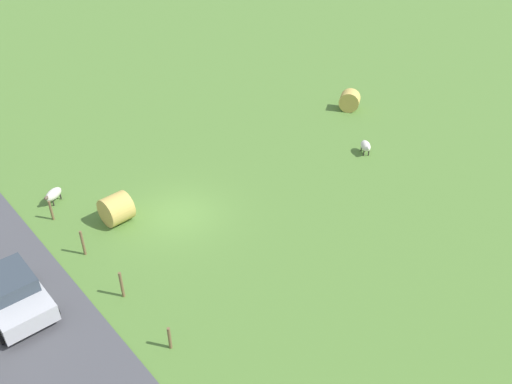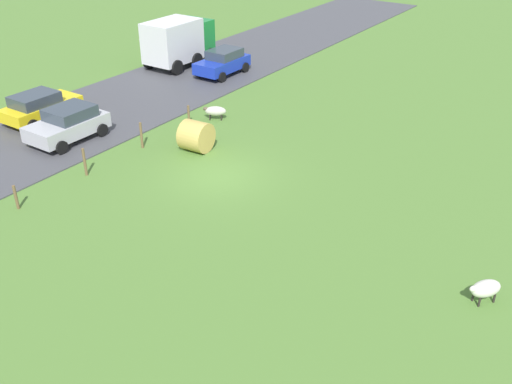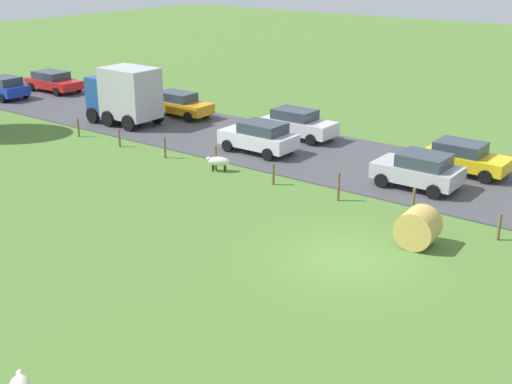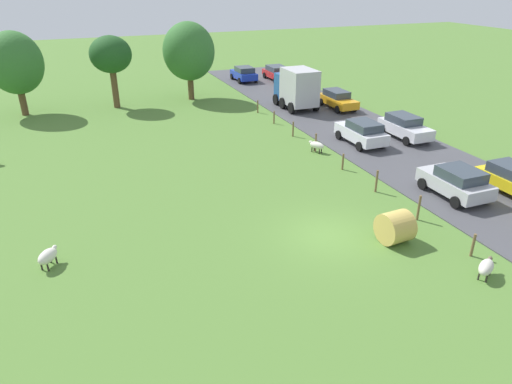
{
  "view_description": "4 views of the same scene",
  "coord_description": "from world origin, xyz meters",
  "px_view_note": "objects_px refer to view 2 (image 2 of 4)",
  "views": [
    {
      "loc": [
        10.9,
        18.36,
        15.43
      ],
      "look_at": [
        -3.58,
        1.69,
        0.65
      ],
      "focal_mm": 36.95,
      "sensor_mm": 36.0,
      "label": 1
    },
    {
      "loc": [
        -13.79,
        17.39,
        11.54
      ],
      "look_at": [
        -3.42,
        2.17,
        1.28
      ],
      "focal_mm": 40.31,
      "sensor_mm": 36.0,
      "label": 2
    },
    {
      "loc": [
        -19.08,
        -10.45,
        10.36
      ],
      "look_at": [
        0.84,
        4.61,
        1.24
      ],
      "focal_mm": 47.35,
      "sensor_mm": 36.0,
      "label": 3
    },
    {
      "loc": [
        -9.86,
        -15.89,
        10.89
      ],
      "look_at": [
        -2.38,
        2.82,
        1.4
      ],
      "focal_mm": 32.68,
      "sensor_mm": 36.0,
      "label": 4
    }
  ],
  "objects_px": {
    "car_4": "(223,62)",
    "car_7": "(40,106)",
    "hay_bale_1": "(196,136)",
    "car_3": "(68,124)",
    "truck_1": "(178,41)",
    "sheep_2": "(215,111)",
    "sheep_1": "(485,289)"
  },
  "relations": [
    {
      "from": "sheep_2",
      "to": "car_4",
      "type": "height_order",
      "value": "car_4"
    },
    {
      "from": "car_7",
      "to": "car_4",
      "type": "bearing_deg",
      "value": -105.08
    },
    {
      "from": "hay_bale_1",
      "to": "car_4",
      "type": "relative_size",
      "value": 0.38
    },
    {
      "from": "sheep_2",
      "to": "car_7",
      "type": "relative_size",
      "value": 0.3
    },
    {
      "from": "truck_1",
      "to": "car_3",
      "type": "relative_size",
      "value": 1.26
    },
    {
      "from": "car_7",
      "to": "sheep_2",
      "type": "bearing_deg",
      "value": -144.36
    },
    {
      "from": "sheep_1",
      "to": "car_4",
      "type": "distance_m",
      "value": 24.38
    },
    {
      "from": "car_3",
      "to": "sheep_1",
      "type": "bearing_deg",
      "value": 177.22
    },
    {
      "from": "sheep_2",
      "to": "car_4",
      "type": "xyz_separation_m",
      "value": [
        4.32,
        -6.36,
        0.41
      ]
    },
    {
      "from": "sheep_2",
      "to": "truck_1",
      "type": "bearing_deg",
      "value": -38.28
    },
    {
      "from": "car_4",
      "to": "hay_bale_1",
      "type": "bearing_deg",
      "value": 120.99
    },
    {
      "from": "car_4",
      "to": "car_7",
      "type": "xyz_separation_m",
      "value": [
        3.16,
        11.72,
        -0.04
      ]
    },
    {
      "from": "sheep_1",
      "to": "hay_bale_1",
      "type": "relative_size",
      "value": 0.78
    },
    {
      "from": "sheep_2",
      "to": "hay_bale_1",
      "type": "distance_m",
      "value": 3.96
    },
    {
      "from": "truck_1",
      "to": "sheep_1",
      "type": "bearing_deg",
      "value": 150.63
    },
    {
      "from": "sheep_1",
      "to": "car_7",
      "type": "bearing_deg",
      "value": -4.45
    },
    {
      "from": "sheep_1",
      "to": "car_4",
      "type": "xyz_separation_m",
      "value": [
        20.27,
        -13.54,
        0.38
      ]
    },
    {
      "from": "sheep_2",
      "to": "car_3",
      "type": "bearing_deg",
      "value": 55.87
    },
    {
      "from": "hay_bale_1",
      "to": "truck_1",
      "type": "height_order",
      "value": "truck_1"
    },
    {
      "from": "hay_bale_1",
      "to": "car_4",
      "type": "height_order",
      "value": "car_4"
    },
    {
      "from": "hay_bale_1",
      "to": "car_3",
      "type": "distance_m",
      "value": 6.42
    },
    {
      "from": "truck_1",
      "to": "sheep_2",
      "type": "bearing_deg",
      "value": 141.72
    },
    {
      "from": "truck_1",
      "to": "car_4",
      "type": "height_order",
      "value": "truck_1"
    },
    {
      "from": "truck_1",
      "to": "car_4",
      "type": "distance_m",
      "value": 3.71
    },
    {
      "from": "hay_bale_1",
      "to": "car_3",
      "type": "xyz_separation_m",
      "value": [
        5.86,
        2.62,
        0.17
      ]
    },
    {
      "from": "car_3",
      "to": "car_7",
      "type": "relative_size",
      "value": 0.94
    },
    {
      "from": "sheep_1",
      "to": "car_3",
      "type": "height_order",
      "value": "car_3"
    },
    {
      "from": "truck_1",
      "to": "hay_bale_1",
      "type": "bearing_deg",
      "value": 134.25
    },
    {
      "from": "sheep_1",
      "to": "hay_bale_1",
      "type": "height_order",
      "value": "hay_bale_1"
    },
    {
      "from": "truck_1",
      "to": "car_3",
      "type": "distance_m",
      "value": 13.03
    },
    {
      "from": "truck_1",
      "to": "car_3",
      "type": "bearing_deg",
      "value": 106.61
    },
    {
      "from": "truck_1",
      "to": "car_4",
      "type": "relative_size",
      "value": 1.26
    }
  ]
}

